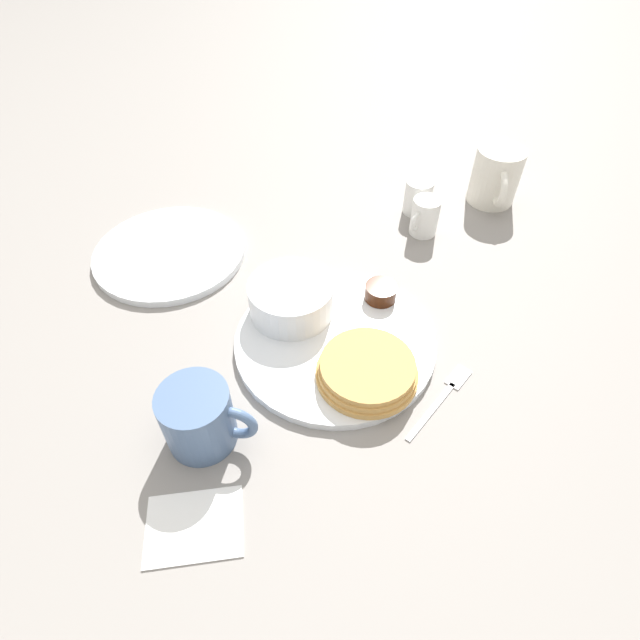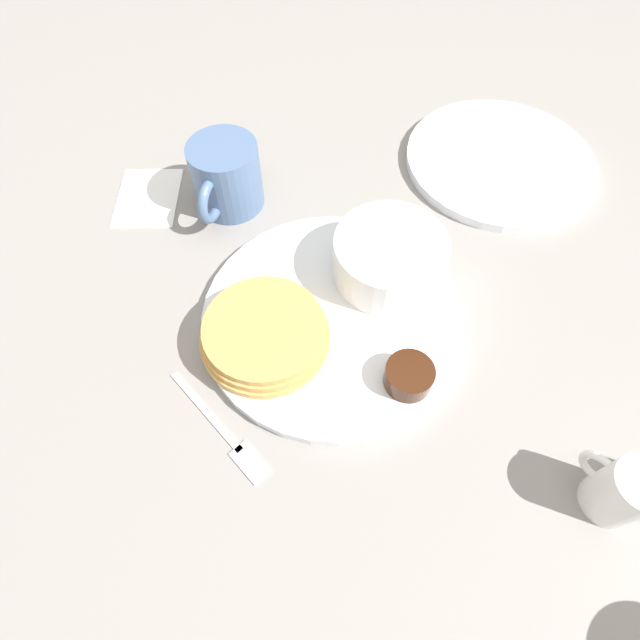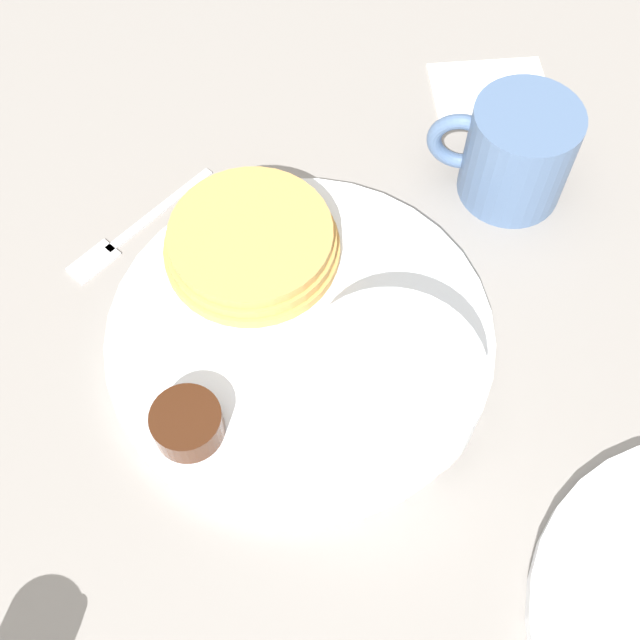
% 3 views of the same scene
% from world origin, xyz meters
% --- Properties ---
extents(ground_plane, '(4.00, 4.00, 0.00)m').
position_xyz_m(ground_plane, '(0.00, 0.00, 0.00)').
color(ground_plane, gray).
extents(plate, '(0.28, 0.28, 0.01)m').
position_xyz_m(plate, '(0.00, 0.00, 0.01)').
color(plate, white).
rests_on(plate, ground_plane).
extents(pancake_stack, '(0.13, 0.13, 0.03)m').
position_xyz_m(pancake_stack, '(0.03, -0.07, 0.03)').
color(pancake_stack, tan).
rests_on(pancake_stack, plate).
extents(bowl, '(0.12, 0.12, 0.05)m').
position_xyz_m(bowl, '(-0.05, 0.06, 0.04)').
color(bowl, white).
rests_on(bowl, plate).
extents(syrup_cup, '(0.05, 0.05, 0.02)m').
position_xyz_m(syrup_cup, '(0.08, 0.07, 0.02)').
color(syrup_cup, '#38190A').
rests_on(syrup_cup, plate).
extents(butter_ramekin, '(0.05, 0.05, 0.04)m').
position_xyz_m(butter_ramekin, '(-0.05, 0.09, 0.03)').
color(butter_ramekin, white).
rests_on(butter_ramekin, plate).
extents(coffee_mug, '(0.11, 0.08, 0.08)m').
position_xyz_m(coffee_mug, '(-0.18, -0.12, 0.04)').
color(coffee_mug, slate).
rests_on(coffee_mug, ground_plane).
extents(creamer_pitcher_near, '(0.06, 0.05, 0.07)m').
position_xyz_m(creamer_pitcher_near, '(0.19, 0.23, 0.03)').
color(creamer_pitcher_near, white).
rests_on(creamer_pitcher_near, ground_plane).
extents(fork, '(0.11, 0.10, 0.00)m').
position_xyz_m(fork, '(0.12, -0.10, 0.00)').
color(fork, silver).
rests_on(fork, ground_plane).
extents(napkin, '(0.10, 0.08, 0.00)m').
position_xyz_m(napkin, '(-0.19, -0.22, 0.00)').
color(napkin, white).
rests_on(napkin, ground_plane).
extents(far_plate, '(0.24, 0.24, 0.01)m').
position_xyz_m(far_plate, '(-0.23, 0.23, 0.01)').
color(far_plate, white).
rests_on(far_plate, ground_plane).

